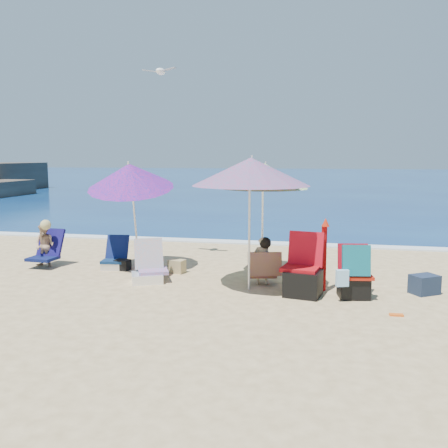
% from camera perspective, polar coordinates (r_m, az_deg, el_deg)
% --- Properties ---
extents(ground, '(120.00, 120.00, 0.00)m').
position_cam_1_polar(ground, '(8.56, 0.60, -8.28)').
color(ground, '#D8BC84').
rests_on(ground, ground).
extents(sea, '(120.00, 80.00, 0.12)m').
position_cam_1_polar(sea, '(53.14, 10.14, 5.18)').
color(sea, navy).
rests_on(sea, ground).
extents(foam, '(120.00, 0.50, 0.04)m').
position_cam_1_polar(foam, '(13.47, 4.83, -2.23)').
color(foam, white).
rests_on(foam, ground).
extents(umbrella_turquoise, '(2.28, 2.28, 2.40)m').
position_cam_1_polar(umbrella_turquoise, '(8.65, 3.13, 6.09)').
color(umbrella_turquoise, silver).
rests_on(umbrella_turquoise, ground).
extents(umbrella_striped, '(2.11, 2.11, 2.28)m').
position_cam_1_polar(umbrella_striped, '(9.68, 4.73, 5.58)').
color(umbrella_striped, white).
rests_on(umbrella_striped, ground).
extents(umbrella_blue, '(2.03, 2.09, 2.42)m').
position_cam_1_polar(umbrella_blue, '(10.27, -10.87, 5.52)').
color(umbrella_blue, silver).
rests_on(umbrella_blue, ground).
extents(furled_umbrella, '(0.17, 0.17, 1.31)m').
position_cam_1_polar(furled_umbrella, '(8.87, 11.56, -3.09)').
color(furled_umbrella, '#B20D0C').
rests_on(furled_umbrella, ground).
extents(chair_navy, '(0.57, 0.67, 0.68)m').
position_cam_1_polar(chair_navy, '(10.77, -12.52, -4.09)').
color(chair_navy, '#0D264A').
rests_on(chair_navy, ground).
extents(chair_rainbow, '(0.82, 0.90, 0.79)m').
position_cam_1_polar(chair_rainbow, '(9.56, -8.76, -5.36)').
color(chair_rainbow, '#D24A56').
rests_on(chair_rainbow, ground).
extents(camp_chair_left, '(0.74, 0.75, 1.08)m').
position_cam_1_polar(camp_chair_left, '(8.60, 9.19, -6.09)').
color(camp_chair_left, '#AC0C12').
rests_on(camp_chair_left, ground).
extents(camp_chair_right, '(0.64, 0.72, 0.94)m').
position_cam_1_polar(camp_chair_right, '(8.60, 14.85, -6.12)').
color(camp_chair_right, '#AF1C0C').
rests_on(camp_chair_right, ground).
extents(person_center, '(0.68, 0.62, 0.90)m').
position_cam_1_polar(person_center, '(9.16, 4.58, -4.41)').
color(person_center, tan).
rests_on(person_center, ground).
extents(person_left, '(0.62, 0.72, 1.03)m').
position_cam_1_polar(person_left, '(11.31, -20.08, -2.33)').
color(person_left, tan).
rests_on(person_left, ground).
extents(bag_navy_a, '(0.43, 0.40, 0.27)m').
position_cam_1_polar(bag_navy_a, '(9.85, -8.54, -5.38)').
color(bag_navy_a, '#1B203C').
rests_on(bag_navy_a, ground).
extents(bag_black_a, '(0.33, 0.26, 0.22)m').
position_cam_1_polar(bag_black_a, '(10.57, -11.72, -4.68)').
color(bag_black_a, black).
rests_on(bag_black_a, ground).
extents(bag_tan, '(0.36, 0.30, 0.27)m').
position_cam_1_polar(bag_tan, '(10.17, -5.49, -4.91)').
color(bag_tan, tan).
rests_on(bag_tan, ground).
extents(bag_navy_b, '(0.56, 0.53, 0.34)m').
position_cam_1_polar(bag_navy_b, '(9.29, 22.28, -6.52)').
color(bag_navy_b, '#1B273D').
rests_on(bag_navy_b, ground).
extents(orange_item, '(0.21, 0.10, 0.03)m').
position_cam_1_polar(orange_item, '(7.94, 19.42, -9.94)').
color(orange_item, '#E65B18').
rests_on(orange_item, ground).
extents(seagull, '(0.82, 0.40, 0.15)m').
position_cam_1_polar(seagull, '(11.34, -7.40, 17.19)').
color(seagull, white).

